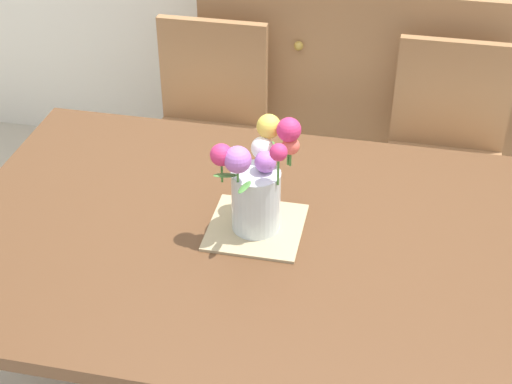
{
  "coord_description": "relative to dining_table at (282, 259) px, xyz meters",
  "views": [
    {
      "loc": [
        0.25,
        -1.55,
        1.97
      ],
      "look_at": [
        -0.08,
        0.03,
        0.84
      ],
      "focal_mm": 52.92,
      "sensor_mm": 36.0,
      "label": 1
    }
  ],
  "objects": [
    {
      "name": "dining_table",
      "position": [
        0.0,
        0.0,
        0.0
      ],
      "size": [
        1.79,
        1.09,
        0.72
      ],
      "color": "brown",
      "rests_on": "ground_plane"
    },
    {
      "name": "chair_left",
      "position": [
        -0.45,
        0.89,
        -0.13
      ],
      "size": [
        0.42,
        0.42,
        0.9
      ],
      "rotation": [
        0.0,
        0.0,
        3.14
      ],
      "color": "#9E7047",
      "rests_on": "ground_plane"
    },
    {
      "name": "chair_right",
      "position": [
        0.45,
        0.89,
        -0.13
      ],
      "size": [
        0.42,
        0.42,
        0.9
      ],
      "rotation": [
        0.0,
        0.0,
        3.14
      ],
      "color": "#9E7047",
      "rests_on": "ground_plane"
    },
    {
      "name": "dresser",
      "position": [
        0.16,
        1.33,
        -0.15
      ],
      "size": [
        1.4,
        0.47,
        1.0
      ],
      "color": "#9E7047",
      "rests_on": "ground_plane"
    },
    {
      "name": "placemat",
      "position": [
        -0.08,
        0.03,
        0.08
      ],
      "size": [
        0.25,
        0.25,
        0.01
      ],
      "primitive_type": "cube",
      "color": "tan",
      "rests_on": "dining_table"
    },
    {
      "name": "flower_vase",
      "position": [
        -0.07,
        0.04,
        0.22
      ],
      "size": [
        0.21,
        0.25,
        0.3
      ],
      "color": "silver",
      "rests_on": "placemat"
    }
  ]
}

